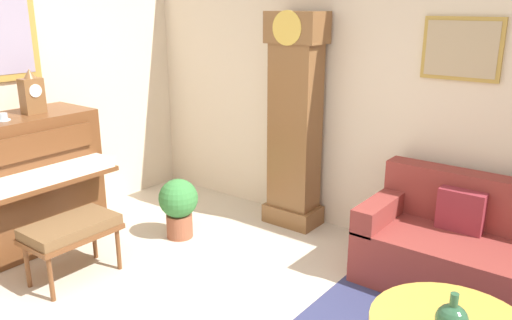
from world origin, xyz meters
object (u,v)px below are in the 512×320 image
object	(u,v)px
piano_bench	(71,230)
green_jug	(452,320)
mantel_clock	(32,93)
grandfather_clock	(295,128)
teacup	(3,118)
potted_plant	(179,204)
piano	(13,185)
couch	(495,258)

from	to	relation	value
piano_bench	green_jug	distance (m)	2.78
mantel_clock	grandfather_clock	bearing A→B (deg)	46.34
teacup	potted_plant	size ratio (longest dim) A/B	0.21
grandfather_clock	green_jug	xyz separation A→B (m)	(1.98, -1.51, -0.46)
piano	potted_plant	bearing A→B (deg)	47.40
piano_bench	grandfather_clock	bearing A→B (deg)	68.66
potted_plant	piano	bearing A→B (deg)	-132.60
teacup	green_jug	distance (m)	3.60
piano_bench	green_jug	xyz separation A→B (m)	(2.75, 0.44, 0.10)
couch	potted_plant	bearing A→B (deg)	-165.04
couch	green_jug	distance (m)	1.29
teacup	potted_plant	bearing A→B (deg)	51.13
mantel_clock	green_jug	xyz separation A→B (m)	(3.58, 0.16, -0.84)
couch	mantel_clock	world-z (taller)	mantel_clock
mantel_clock	teacup	bearing A→B (deg)	-76.07
piano_bench	mantel_clock	world-z (taller)	mantel_clock
mantel_clock	piano	bearing A→B (deg)	-90.37
mantel_clock	teacup	distance (m)	0.36
piano_bench	mantel_clock	distance (m)	1.29
piano	green_jug	size ratio (longest dim) A/B	6.00
piano	teacup	bearing A→B (deg)	-29.16
piano	grandfather_clock	distance (m)	2.54
teacup	green_jug	size ratio (longest dim) A/B	0.48
piano	grandfather_clock	size ratio (longest dim) A/B	0.71
piano	piano_bench	xyz separation A→B (m)	(0.83, -0.01, -0.19)
piano	piano_bench	size ratio (longest dim) A/B	2.06
couch	green_jug	world-z (taller)	couch
teacup	green_jug	xyz separation A→B (m)	(3.50, 0.48, -0.69)
couch	mantel_clock	size ratio (longest dim) A/B	5.00
couch	teacup	distance (m)	3.95
piano	teacup	distance (m)	0.61
piano	couch	xyz separation A→B (m)	(3.50, 1.71, -0.28)
grandfather_clock	potted_plant	distance (m)	1.29
grandfather_clock	teacup	distance (m)	2.51
couch	green_jug	xyz separation A→B (m)	(0.07, -1.28, 0.20)
grandfather_clock	green_jug	size ratio (longest dim) A/B	8.46
piano	green_jug	distance (m)	3.60
grandfather_clock	teacup	xyz separation A→B (m)	(-1.51, -1.98, 0.24)
piano	grandfather_clock	xyz separation A→B (m)	(1.59, 1.94, 0.37)
grandfather_clock	couch	size ratio (longest dim) A/B	1.07
piano_bench	couch	distance (m)	3.18
mantel_clock	teacup	size ratio (longest dim) A/B	3.28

